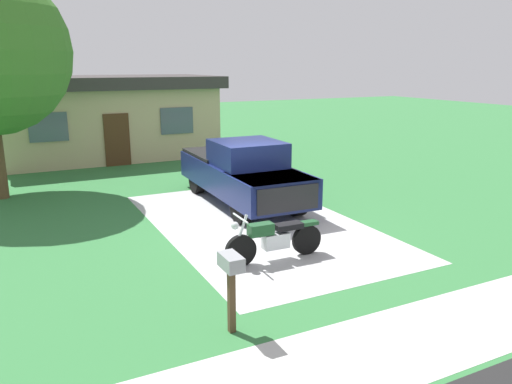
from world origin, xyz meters
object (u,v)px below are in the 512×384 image
pickup_truck (241,171)px  neighbor_house (104,116)px  mailbox (231,273)px  motorcycle (274,239)px

pickup_truck → neighbor_house: size_ratio=0.59×
mailbox → pickup_truck: bearing=63.9°
motorcycle → mailbox: 3.04m
motorcycle → mailbox: size_ratio=1.76×
mailbox → neighbor_house: size_ratio=0.13×
motorcycle → neighbor_house: size_ratio=0.23×
motorcycle → pickup_truck: (1.29, 4.39, 0.48)m
neighbor_house → pickup_truck: bearing=-77.8°
mailbox → neighbor_house: neighbor_house is taller
motorcycle → pickup_truck: bearing=73.6°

